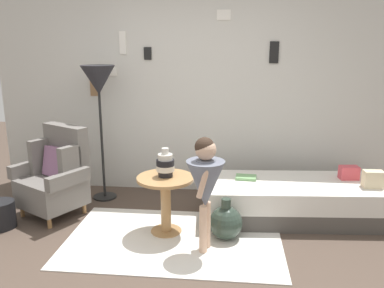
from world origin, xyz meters
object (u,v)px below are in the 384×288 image
object	(u,v)px
daybed	(293,200)
vase_striped	(165,165)
armchair	(56,175)
magazine_basket	(1,215)
side_table	(166,193)
book_on_daybed	(246,177)
floor_lamp	(99,85)
person_child	(205,181)
demijohn_near	(226,222)

from	to	relation	value
daybed	vase_striped	bearing A→B (deg)	-160.08
armchair	magazine_basket	bearing A→B (deg)	-136.16
side_table	book_on_daybed	distance (m)	0.97
armchair	book_on_daybed	xyz separation A→B (m)	(2.06, 0.21, -0.02)
daybed	side_table	size ratio (longest dim) A/B	3.35
floor_lamp	person_child	distance (m)	1.88
person_child	daybed	bearing A→B (deg)	42.15
side_table	person_child	xyz separation A→B (m)	(0.41, -0.31, 0.26)
daybed	magazine_basket	world-z (taller)	daybed
armchair	floor_lamp	bearing A→B (deg)	53.22
person_child	demijohn_near	size ratio (longest dim) A/B	2.59
armchair	demijohn_near	xyz separation A→B (m)	(1.86, -0.41, -0.27)
floor_lamp	book_on_daybed	world-z (taller)	floor_lamp
vase_striped	book_on_daybed	xyz separation A→B (m)	(0.80, 0.53, -0.29)
daybed	side_table	xyz separation A→B (m)	(-1.30, -0.49, 0.21)
vase_striped	armchair	bearing A→B (deg)	165.73
floor_lamp	book_on_daybed	bearing A→B (deg)	-9.35
armchair	demijohn_near	bearing A→B (deg)	-12.52
armchair	floor_lamp	xyz separation A→B (m)	(0.37, 0.49, 0.93)
armchair	person_child	bearing A→B (deg)	-21.39
person_child	magazine_basket	world-z (taller)	person_child
person_child	demijohn_near	xyz separation A→B (m)	(0.18, 0.24, -0.50)
armchair	daybed	xyz separation A→B (m)	(2.57, 0.15, -0.24)
daybed	vase_striped	size ratio (longest dim) A/B	6.92
magazine_basket	demijohn_near	bearing A→B (deg)	-0.09
daybed	demijohn_near	bearing A→B (deg)	-141.56
vase_striped	book_on_daybed	size ratio (longest dim) A/B	1.28
daybed	demijohn_near	distance (m)	0.90
daybed	vase_striped	distance (m)	1.47
daybed	book_on_daybed	distance (m)	0.55
daybed	person_child	xyz separation A→B (m)	(-0.89, -0.81, 0.47)
magazine_basket	daybed	bearing A→B (deg)	10.57
floor_lamp	book_on_daybed	size ratio (longest dim) A/B	7.26
magazine_basket	side_table	bearing A→B (deg)	2.20
magazine_basket	armchair	bearing A→B (deg)	43.84
daybed	magazine_basket	distance (m)	3.05
daybed	side_table	distance (m)	1.41
side_table	floor_lamp	distance (m)	1.56
side_table	vase_striped	bearing A→B (deg)	93.78
daybed	book_on_daybed	bearing A→B (deg)	173.13
vase_striped	book_on_daybed	world-z (taller)	vase_striped
book_on_daybed	magazine_basket	world-z (taller)	book_on_daybed
daybed	side_table	bearing A→B (deg)	-159.21
floor_lamp	magazine_basket	xyz separation A→B (m)	(-0.79, -0.90, -1.23)
floor_lamp	demijohn_near	distance (m)	2.12
book_on_daybed	demijohn_near	distance (m)	0.70
vase_striped	demijohn_near	distance (m)	0.80
demijohn_near	floor_lamp	bearing A→B (deg)	148.85
floor_lamp	person_child	world-z (taller)	floor_lamp
side_table	floor_lamp	size ratio (longest dim) A/B	0.36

